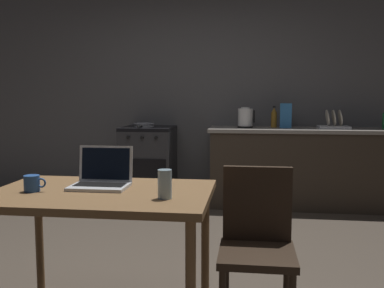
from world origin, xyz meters
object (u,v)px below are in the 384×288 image
at_px(chair, 257,238).
at_px(dish_rack, 334,124).
at_px(dining_table, 101,205).
at_px(bottle_b, 274,117).
at_px(cereal_box, 286,116).
at_px(stove_oven, 149,164).
at_px(drinking_glass, 165,184).
at_px(electric_kettle, 245,118).
at_px(frying_pan, 144,125).
at_px(laptop, 101,179).
at_px(coffee_mug, 32,183).

height_order(chair, dish_rack, dish_rack).
height_order(dining_table, bottle_b, bottle_b).
relative_size(chair, cereal_box, 3.15).
bearing_deg(chair, stove_oven, 122.51).
xyz_separation_m(drinking_glass, dish_rack, (1.36, 2.98, 0.12)).
distance_m(electric_kettle, dish_rack, 0.99).
bearing_deg(frying_pan, electric_kettle, 1.37).
bearing_deg(laptop, stove_oven, 93.23).
distance_m(laptop, cereal_box, 3.04).
bearing_deg(coffee_mug, drinking_glass, -5.36).
xyz_separation_m(laptop, bottle_b, (1.11, 2.83, 0.22)).
xyz_separation_m(stove_oven, dining_table, (0.40, -2.85, 0.23)).
bearing_deg(laptop, chair, -7.54).
distance_m(frying_pan, drinking_glass, 3.07).
bearing_deg(stove_oven, drinking_glass, -75.34).
bearing_deg(stove_oven, chair, -65.92).
bearing_deg(drinking_glass, cereal_box, 74.60).
relative_size(dining_table, cereal_box, 4.28).
bearing_deg(bottle_b, chair, -94.55).
xyz_separation_m(coffee_mug, bottle_b, (1.44, 2.99, 0.22)).
distance_m(stove_oven, chair, 3.06).
xyz_separation_m(frying_pan, drinking_glass, (0.82, -2.95, -0.10)).
distance_m(electric_kettle, bottle_b, 0.34).
distance_m(stove_oven, cereal_box, 1.71).
bearing_deg(dish_rack, bottle_b, 173.08).
bearing_deg(laptop, dish_rack, 52.81).
bearing_deg(cereal_box, drinking_glass, -105.40).
bearing_deg(cereal_box, bottle_b, 155.02).
bearing_deg(dish_rack, coffee_mug, -125.85).
relative_size(dish_rack, bottle_b, 1.36).
bearing_deg(dish_rack, cereal_box, 177.84).
height_order(chair, coffee_mug, chair).
bearing_deg(laptop, electric_kettle, 69.73).
height_order(dining_table, coffee_mug, coffee_mug).
height_order(stove_oven, frying_pan, frying_pan).
distance_m(coffee_mug, drinking_glass, 0.75).
bearing_deg(cereal_box, coffee_mug, -118.22).
height_order(stove_oven, cereal_box, cereal_box).
distance_m(stove_oven, dining_table, 2.88).
distance_m(dining_table, bottle_b, 3.14).
relative_size(chair, bottle_b, 3.55).
bearing_deg(drinking_glass, coffee_mug, 174.64).
xyz_separation_m(chair, bottle_b, (0.23, 2.87, 0.51)).
distance_m(stove_oven, dish_rack, 2.19).
bearing_deg(coffee_mug, dish_rack, 54.15).
relative_size(chair, drinking_glass, 5.98).
xyz_separation_m(stove_oven, bottle_b, (1.48, 0.08, 0.57)).
relative_size(chair, electric_kettle, 3.75).
bearing_deg(cereal_box, frying_pan, -178.32).
relative_size(laptop, frying_pan, 0.75).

